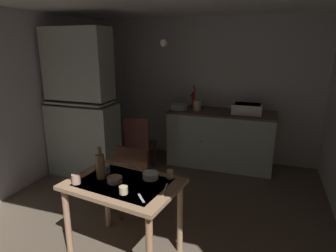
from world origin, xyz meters
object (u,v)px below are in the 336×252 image
hand_pump (193,99)px  chair_by_counter (139,143)px  serving_bowl_wide (150,176)px  hutch_cabinet (82,109)px  glass_bottle (100,166)px  sink_basin (247,108)px  dining_table (124,194)px  mixing_bowl_counter (179,107)px  chair_far_side (137,181)px  teacup_mint (170,174)px

hand_pump → chair_by_counter: hand_pump is taller
chair_by_counter → serving_bowl_wide: size_ratio=6.02×
hutch_cabinet → glass_bottle: size_ratio=7.23×
sink_basin → hand_pump: bearing=177.0°
sink_basin → hand_pump: (-0.86, 0.05, 0.09)m
hutch_cabinet → dining_table: (1.41, -1.43, -0.37)m
dining_table → serving_bowl_wide: 0.29m
mixing_bowl_counter → serving_bowl_wide: mixing_bowl_counter is taller
chair_by_counter → mixing_bowl_counter: bearing=54.1°
sink_basin → serving_bowl_wide: (-0.66, -2.28, -0.20)m
hutch_cabinet → serving_bowl_wide: (1.61, -1.28, -0.23)m
sink_basin → dining_table: 2.60m
chair_far_side → chair_by_counter: (-0.52, 1.19, -0.00)m
chair_far_side → teacup_mint: chair_far_side is taller
chair_far_side → dining_table: bearing=-76.6°
hand_pump → chair_by_counter: bearing=-132.3°
dining_table → sink_basin: bearing=70.4°
chair_far_side → hutch_cabinet: bearing=146.0°
chair_far_side → serving_bowl_wide: 0.62m
sink_basin → chair_by_counter: bearing=-156.2°
teacup_mint → glass_bottle: bearing=-161.4°
dining_table → chair_far_side: size_ratio=1.19×
mixing_bowl_counter → teacup_mint: bearing=-75.2°
hutch_cabinet → hand_pump: bearing=36.5°
hutch_cabinet → glass_bottle: bearing=-50.2°
chair_far_side → glass_bottle: 0.69m
hand_pump → chair_by_counter: (-0.65, -0.71, -0.60)m
glass_bottle → teacup_mint: bearing=18.6°
sink_basin → chair_far_side: sink_basin is taller
mixing_bowl_counter → teacup_mint: mixing_bowl_counter is taller
mixing_bowl_counter → dining_table: (0.20, -2.38, -0.31)m
glass_bottle → chair_by_counter: bearing=103.6°
hand_pump → chair_far_side: size_ratio=0.43×
mixing_bowl_counter → chair_far_side: (0.07, -1.81, -0.47)m
hutch_cabinet → chair_by_counter: (0.76, 0.33, -0.54)m
hand_pump → mixing_bowl_counter: (-0.20, -0.10, -0.13)m
sink_basin → glass_bottle: (-1.09, -2.42, -0.10)m
teacup_mint → chair_far_side: bearing=144.5°
mixing_bowl_counter → hand_pump: bearing=25.2°
mixing_bowl_counter → teacup_mint: size_ratio=3.49×
teacup_mint → hutch_cabinet: bearing=145.6°
hutch_cabinet → dining_table: size_ratio=2.02×
hutch_cabinet → teacup_mint: hutch_cabinet is taller
hand_pump → dining_table: hand_pump is taller
hutch_cabinet → teacup_mint: bearing=-34.4°
chair_far_side → glass_bottle: glass_bottle is taller
sink_basin → serving_bowl_wide: size_ratio=3.00×
chair_by_counter → teacup_mint: bearing=-56.6°
chair_by_counter → teacup_mint: (1.02, -1.55, 0.32)m
mixing_bowl_counter → chair_far_side: size_ratio=0.31×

